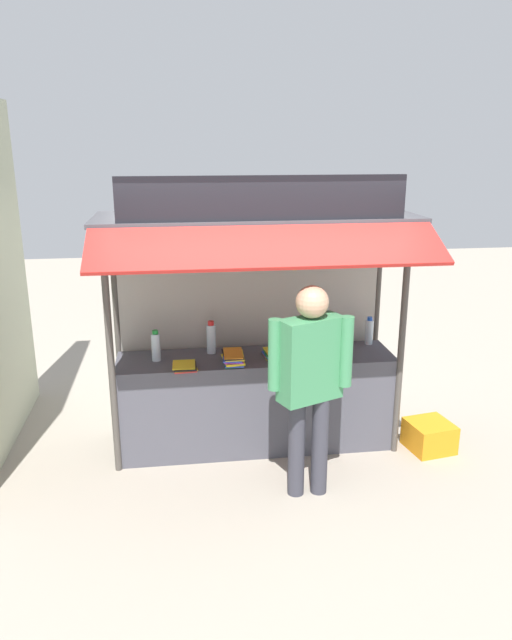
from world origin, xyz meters
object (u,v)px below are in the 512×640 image
Objects in this scene: magazine_stack_right at (338,350)px; banana_bunch_inner_right at (207,259)px; banana_bunch_leftmost at (295,261)px; banana_bunch_rightmost at (253,257)px; vendor_person at (310,373)px; magazine_stack_front_right at (276,353)px; water_bottle_center at (211,338)px; water_bottle_back_left at (156,346)px; water_bottle_left at (369,331)px; banana_bunch_inner_left at (345,259)px; water_bottle_back_right at (334,333)px; magazine_stack_mid_left at (233,358)px; plastic_crate at (429,436)px; magazine_stack_far_right at (185,366)px.

banana_bunch_inner_right is (-1.22, -0.39, 0.97)m from magazine_stack_right.
banana_bunch_leftmost is (0.72, -0.00, -0.04)m from banana_bunch_inner_right.
banana_bunch_rightmost is 1.04m from vendor_person.
magazine_stack_right is at bearing 2.51° from magazine_stack_front_right.
banana_bunch_leftmost is at bearing -39.49° from water_bottle_center.
water_bottle_center reaches higher than water_bottle_back_left.
banana_bunch_inner_left is (-0.45, -0.60, 0.84)m from water_bottle_left.
water_bottle_center is 1.25m from vendor_person.
water_bottle_back_right is 1.16× the size of banana_bunch_inner_right.
magazine_stack_mid_left is (0.18, -0.29, -0.10)m from water_bottle_center.
water_bottle_center is 0.80× the size of plastic_crate.
banana_bunch_inner_right is at bearing -179.95° from banana_bunch_rightmost.
water_bottle_center is at bearing -178.04° from water_bottle_left.
magazine_stack_right is 1.13m from banana_bunch_leftmost.
magazine_stack_far_right is 0.90× the size of banana_bunch_leftmost.
water_bottle_center is at bearing 14.67° from water_bottle_back_left.
magazine_stack_mid_left is 2.01m from plastic_crate.
magazine_stack_far_right is (-0.84, -0.19, -0.01)m from magazine_stack_front_right.
water_bottle_back_left is (-0.51, -0.13, -0.01)m from water_bottle_center.
magazine_stack_far_right is 1.18m from vendor_person.
magazine_stack_front_right is (1.09, -0.05, -0.10)m from water_bottle_back_left.
banana_bunch_leftmost reaches higher than magazine_stack_right.
vendor_person reaches higher than magazine_stack_right.
plastic_crate is (0.84, -0.31, -0.79)m from magazine_stack_right.
vendor_person is (1.22, -0.90, 0.03)m from water_bottle_back_left.
banana_bunch_rightmost is at bearing -26.74° from water_bottle_back_left.
vendor_person is 1.69m from plastic_crate.
water_bottle_back_right is at bearing 2.58° from water_bottle_center.
water_bottle_back_left is 1.05× the size of magazine_stack_right.
magazine_stack_front_right is 0.66× the size of plastic_crate.
banana_bunch_leftmost reaches higher than water_bottle_left.
magazine_stack_far_right is at bearing -163.66° from water_bottle_back_right.
water_bottle_back_left is 1.20× the size of banana_bunch_inner_right.
magazine_stack_far_right is at bearing 177.58° from plastic_crate.
banana_bunch_leftmost is at bearing -0.12° from banana_bunch_rightmost.
magazine_stack_far_right is at bearing -57.03° from vendor_person.
banana_bunch_inner_right is 0.72m from banana_bunch_leftmost.
water_bottle_left reaches higher than magazine_stack_far_right.
water_bottle_left is at bearing -150.41° from vendor_person.
vendor_person is at bearing -54.35° from magazine_stack_mid_left.
magazine_stack_front_right is (-0.96, -0.23, -0.10)m from water_bottle_left.
vendor_person is (0.04, -0.48, -0.79)m from banana_bunch_leftmost.
banana_bunch_rightmost is (-0.87, -0.60, 0.88)m from water_bottle_back_right.
water_bottle_center is at bearing 55.17° from magazine_stack_far_right.
magazine_stack_far_right is 1.33m from banana_bunch_leftmost.
water_bottle_left is at bearing 13.95° from magazine_stack_mid_left.
water_bottle_back_left is 2.69m from plastic_crate.
magazine_stack_far_right is (-1.80, -0.42, -0.11)m from water_bottle_left.
banana_bunch_inner_right is 0.14× the size of vendor_person.
water_bottle_center reaches higher than magazine_stack_front_right.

